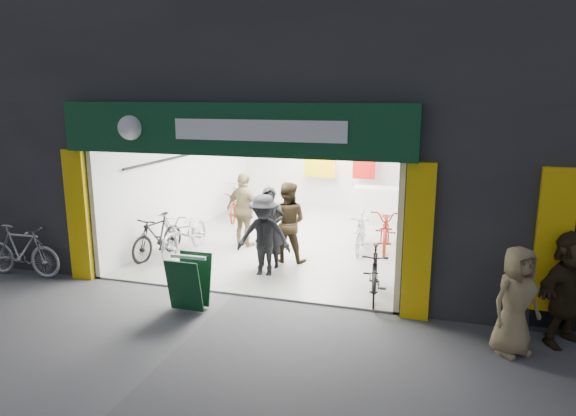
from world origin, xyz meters
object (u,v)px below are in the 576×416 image
at_px(parked_bike, 22,251).
at_px(pedestrian_near, 516,301).
at_px(sandwich_board, 189,281).
at_px(bike_left_front, 185,233).
at_px(bike_right_front, 375,273).

relative_size(parked_bike, pedestrian_near, 1.12).
bearing_deg(pedestrian_near, sandwich_board, 141.14).
xyz_separation_m(bike_left_front, pedestrian_near, (6.67, -2.81, 0.27)).
bearing_deg(bike_right_front, bike_left_front, 156.85).
xyz_separation_m(parked_bike, sandwich_board, (4.03, -0.51, -0.02)).
bearing_deg(parked_bike, sandwich_board, -98.94).
xyz_separation_m(bike_right_front, parked_bike, (-7.00, -0.90, 0.06)).
height_order(bike_left_front, pedestrian_near, pedestrian_near).
bearing_deg(sandwich_board, pedestrian_near, -1.18).
distance_m(bike_right_front, parked_bike, 7.06).
relative_size(bike_left_front, bike_right_front, 1.26).
distance_m(bike_right_front, sandwich_board, 3.29).
bearing_deg(sandwich_board, parked_bike, 171.97).
distance_m(pedestrian_near, sandwich_board, 5.13).
xyz_separation_m(parked_bike, pedestrian_near, (9.15, -0.55, 0.26)).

